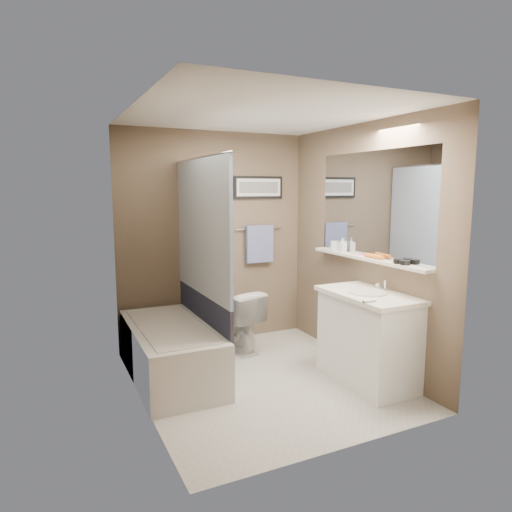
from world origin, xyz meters
name	(u,v)px	position (x,y,z in m)	size (l,w,h in m)	color
ground	(263,380)	(0.00, 0.00, 0.00)	(2.50, 2.50, 0.00)	beige
ceiling	(264,116)	(0.00, 0.00, 2.38)	(2.20, 2.50, 0.04)	white
wall_back	(215,239)	(0.00, 1.23, 1.20)	(2.20, 0.04, 2.40)	brown
wall_front	(348,276)	(0.00, -1.23, 1.20)	(2.20, 0.04, 2.40)	brown
wall_left	(141,261)	(-1.08, 0.00, 1.20)	(0.04, 2.50, 2.40)	brown
wall_right	(360,246)	(1.08, 0.00, 1.20)	(0.04, 2.50, 2.40)	brown
tile_surround	(129,275)	(-1.09, 0.50, 1.00)	(0.02, 1.55, 2.00)	tan
curtain_rod	(201,158)	(-0.40, 0.50, 2.05)	(0.02, 0.02, 1.55)	silver
curtain_upper	(202,228)	(-0.40, 0.50, 1.40)	(0.03, 1.45, 1.28)	silver
curtain_lower	(203,312)	(-0.40, 0.50, 0.58)	(0.03, 1.45, 0.36)	#22273F
mirror	(373,204)	(1.09, -0.15, 1.62)	(0.02, 1.60, 1.00)	silver
shelf	(366,258)	(1.04, -0.15, 1.10)	(0.12, 1.60, 0.03)	silver
towel_bar	(259,229)	(0.55, 1.22, 1.30)	(0.02, 0.02, 0.60)	silver
towel	(260,244)	(0.55, 1.20, 1.12)	(0.34, 0.05, 0.44)	#98A5DE
art_frame	(258,187)	(0.55, 1.23, 1.78)	(0.62, 0.03, 0.26)	black
art_mat	(259,187)	(0.55, 1.22, 1.78)	(0.56, 0.00, 0.20)	white
art_image	(259,187)	(0.55, 1.22, 1.78)	(0.50, 0.00, 0.13)	#595959
door	(411,298)	(0.55, -1.24, 1.00)	(0.80, 0.02, 2.00)	silver
door_handle	(369,301)	(0.22, -1.19, 1.00)	(0.02, 0.02, 0.10)	silver
bathtub	(171,352)	(-0.75, 0.44, 0.25)	(0.70, 1.50, 0.50)	silver
tub_rim	(170,326)	(-0.75, 0.44, 0.50)	(0.56, 1.36, 0.02)	beige
toilet	(235,320)	(0.09, 0.85, 0.34)	(0.38, 0.67, 0.68)	silver
vanity	(368,340)	(0.85, -0.44, 0.40)	(0.50, 0.90, 0.80)	white
countertop	(368,295)	(0.84, -0.44, 0.82)	(0.54, 0.96, 0.04)	white
sink_basin	(368,292)	(0.83, -0.44, 0.85)	(0.34, 0.34, 0.01)	silver
faucet_spout	(385,285)	(1.03, -0.44, 0.89)	(0.02, 0.02, 0.10)	silver
faucet_knob	(378,286)	(1.03, -0.34, 0.87)	(0.05, 0.05, 0.05)	silver
candle_bowl_near	(405,263)	(1.04, -0.66, 1.14)	(0.09, 0.09, 0.04)	black
candle_bowl_far	(398,261)	(1.04, -0.58, 1.14)	(0.09, 0.09, 0.04)	black
hair_brush_front	(374,256)	(1.04, -0.26, 1.14)	(0.04, 0.04, 0.22)	orange
pink_comb	(358,255)	(1.04, -0.02, 1.12)	(0.03, 0.16, 0.01)	pink
glass_jar	(334,246)	(1.04, 0.38, 1.17)	(0.08, 0.08, 0.10)	silver
soap_bottle	(342,245)	(1.04, 0.23, 1.19)	(0.07, 0.07, 0.15)	#999999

